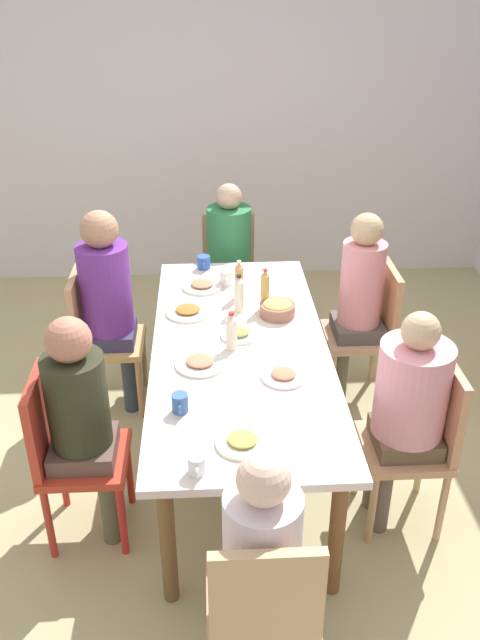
{
  "coord_description": "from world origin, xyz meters",
  "views": [
    {
      "loc": [
        2.99,
        -0.17,
        2.52
      ],
      "look_at": [
        0.0,
        0.0,
        0.88
      ],
      "focal_mm": 37.11,
      "sensor_mm": 36.0,
      "label": 1
    }
  ],
  "objects_px": {
    "plate_1": "(202,285)",
    "cup_0": "(204,262)",
    "plate_4": "(284,376)",
    "plate_5": "(188,311)",
    "chair_4": "(97,334)",
    "chair_5": "(421,435)",
    "person_4": "(108,295)",
    "cup_3": "(180,403)",
    "dining_table": "(240,356)",
    "chair_2": "(370,326)",
    "person_2": "(359,295)",
    "person_3": "(262,556)",
    "chair_0": "(229,269)",
    "plate_0": "(239,334)",
    "person_5": "(408,401)",
    "chair_1": "(67,448)",
    "bottle_3": "(239,294)",
    "cup_1": "(197,465)",
    "bottle_1": "(265,290)",
    "bottle_2": "(231,332)",
    "cup_2": "(226,277)",
    "bottle_0": "(239,280)",
    "chair_3": "(263,609)",
    "person_0": "(229,249)",
    "plate_3": "(242,441)",
    "bowl_0": "(277,308)",
    "plate_2": "(200,363)"
  },
  "relations": [
    {
      "from": "plate_1",
      "to": "cup_0",
      "type": "relative_size",
      "value": 2.07
    },
    {
      "from": "plate_4",
      "to": "plate_5",
      "type": "bearing_deg",
      "value": -145.76
    },
    {
      "from": "chair_4",
      "to": "chair_5",
      "type": "relative_size",
      "value": 1.0
    },
    {
      "from": "person_4",
      "to": "cup_3",
      "type": "xyz_separation_m",
      "value": [
        1.1,
        0.45,
        -0.0
      ]
    },
    {
      "from": "dining_table",
      "to": "chair_2",
      "type": "xyz_separation_m",
      "value": [
        -0.54,
        0.84,
        -0.14
      ]
    },
    {
      "from": "person_2",
      "to": "plate_5",
      "type": "bearing_deg",
      "value": -80.82
    },
    {
      "from": "person_3",
      "to": "cup_3",
      "type": "distance_m",
      "value": 0.85
    },
    {
      "from": "plate_4",
      "to": "chair_2",
      "type": "bearing_deg",
      "value": 143.07
    },
    {
      "from": "chair_0",
      "to": "plate_0",
      "type": "height_order",
      "value": "chair_0"
    },
    {
      "from": "person_5",
      "to": "plate_1",
      "type": "xyz_separation_m",
      "value": [
        -1.24,
        -0.95,
        0.02
      ]
    },
    {
      "from": "chair_1",
      "to": "chair_5",
      "type": "height_order",
      "value": "same"
    },
    {
      "from": "cup_3",
      "to": "bottle_3",
      "type": "bearing_deg",
      "value": 161.67
    },
    {
      "from": "bottle_3",
      "to": "cup_1",
      "type": "bearing_deg",
      "value": -10.01
    },
    {
      "from": "bottle_1",
      "to": "bottle_2",
      "type": "distance_m",
      "value": 0.49
    },
    {
      "from": "cup_1",
      "to": "cup_2",
      "type": "xyz_separation_m",
      "value": [
        -1.72,
        0.18,
        0.01
      ]
    },
    {
      "from": "chair_5",
      "to": "plate_5",
      "type": "bearing_deg",
      "value": -128.97
    },
    {
      "from": "person_5",
      "to": "bottle_0",
      "type": "xyz_separation_m",
      "value": [
        -1.1,
        -0.73,
        0.12
      ]
    },
    {
      "from": "plate_1",
      "to": "cup_2",
      "type": "height_order",
      "value": "cup_2"
    },
    {
      "from": "chair_4",
      "to": "plate_1",
      "type": "relative_size",
      "value": 3.59
    },
    {
      "from": "chair_3",
      "to": "cup_3",
      "type": "relative_size",
      "value": 8.22
    },
    {
      "from": "person_0",
      "to": "plate_3",
      "type": "relative_size",
      "value": 5.09
    },
    {
      "from": "person_0",
      "to": "bowl_0",
      "type": "distance_m",
      "value": 1.07
    },
    {
      "from": "person_3",
      "to": "plate_5",
      "type": "xyz_separation_m",
      "value": [
        -1.73,
        -0.28,
        0.07
      ]
    },
    {
      "from": "plate_0",
      "to": "plate_1",
      "type": "height_order",
      "value": "same"
    },
    {
      "from": "person_0",
      "to": "bottle_0",
      "type": "height_order",
      "value": "person_0"
    },
    {
      "from": "chair_2",
      "to": "bottle_2",
      "type": "height_order",
      "value": "bottle_2"
    },
    {
      "from": "cup_1",
      "to": "cup_0",
      "type": "bearing_deg",
      "value": 178.77
    },
    {
      "from": "dining_table",
      "to": "chair_3",
      "type": "xyz_separation_m",
      "value": [
        1.45,
        0.0,
        -0.14
      ]
    },
    {
      "from": "dining_table",
      "to": "chair_4",
      "type": "relative_size",
      "value": 2.38
    },
    {
      "from": "person_0",
      "to": "person_5",
      "type": "relative_size",
      "value": 1.0
    },
    {
      "from": "plate_4",
      "to": "person_3",
      "type": "bearing_deg",
      "value": -10.62
    },
    {
      "from": "chair_2",
      "to": "plate_5",
      "type": "relative_size",
      "value": 3.51
    },
    {
      "from": "plate_2",
      "to": "bowl_0",
      "type": "height_order",
      "value": "bowl_0"
    },
    {
      "from": "person_0",
      "to": "person_4",
      "type": "relative_size",
      "value": 0.91
    },
    {
      "from": "dining_table",
      "to": "person_4",
      "type": "bearing_deg",
      "value": -125.5
    },
    {
      "from": "dining_table",
      "to": "bottle_0",
      "type": "height_order",
      "value": "bottle_0"
    },
    {
      "from": "plate_0",
      "to": "cup_2",
      "type": "relative_size",
      "value": 1.72
    },
    {
      "from": "plate_2",
      "to": "cup_0",
      "type": "distance_m",
      "value": 1.18
    },
    {
      "from": "chair_5",
      "to": "plate_1",
      "type": "height_order",
      "value": "chair_5"
    },
    {
      "from": "plate_2",
      "to": "bowl_0",
      "type": "bearing_deg",
      "value": 138.68
    },
    {
      "from": "chair_5",
      "to": "person_5",
      "type": "xyz_separation_m",
      "value": [
        0.0,
        -0.09,
        0.2
      ]
    },
    {
      "from": "plate_2",
      "to": "cup_0",
      "type": "relative_size",
      "value": 2.1
    },
    {
      "from": "chair_2",
      "to": "person_4",
      "type": "xyz_separation_m",
      "value": [
        -0.0,
        -1.59,
        0.26
      ]
    },
    {
      "from": "dining_table",
      "to": "plate_4",
      "type": "relative_size",
      "value": 9.82
    },
    {
      "from": "cup_0",
      "to": "bottle_1",
      "type": "relative_size",
      "value": 0.48
    },
    {
      "from": "person_5",
      "to": "plate_3",
      "type": "height_order",
      "value": "person_5"
    },
    {
      "from": "person_4",
      "to": "cup_0",
      "type": "relative_size",
      "value": 10.68
    },
    {
      "from": "plate_5",
      "to": "bowl_0",
      "type": "xyz_separation_m",
      "value": [
        0.06,
        0.51,
        0.03
      ]
    },
    {
      "from": "bottle_2",
      "to": "chair_4",
      "type": "bearing_deg",
      "value": -125.74
    },
    {
      "from": "chair_2",
      "to": "bottle_2",
      "type": "bearing_deg",
      "value": -57.22
    }
  ]
}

